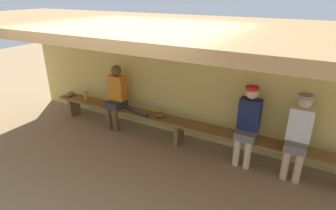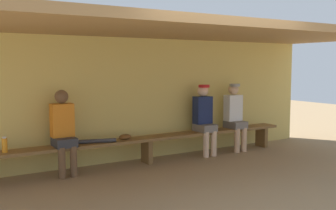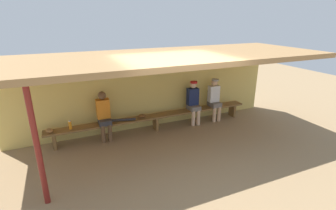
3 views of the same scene
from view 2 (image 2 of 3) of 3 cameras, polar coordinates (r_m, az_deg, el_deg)
ground_plane at (r=5.81m, az=4.35°, el=-11.47°), size 24.00×24.00×0.00m
back_wall at (r=7.29m, az=-4.77°, el=0.87°), size 8.00×0.20×2.20m
dugout_roof at (r=6.16m, az=0.65°, el=10.80°), size 8.00×2.80×0.12m
bench at (r=7.00m, az=-3.07°, el=-5.22°), size 6.00×0.36×0.46m
player_leftmost at (r=6.39m, az=-14.77°, el=-3.34°), size 0.34×0.42×1.34m
player_with_sunglasses at (r=7.60m, az=5.23°, el=-1.61°), size 0.34×0.42×1.34m
player_in_red at (r=8.07m, az=9.56°, el=-1.24°), size 0.34×0.42×1.34m
water_bottle_green at (r=6.23m, az=-22.38°, el=-5.32°), size 0.08×0.08×0.23m
baseball_glove_tan at (r=6.80m, az=-6.19°, el=-4.56°), size 0.28×0.24×0.09m
baseball_bat at (r=6.55m, az=-11.35°, el=-5.14°), size 0.89×0.29×0.07m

